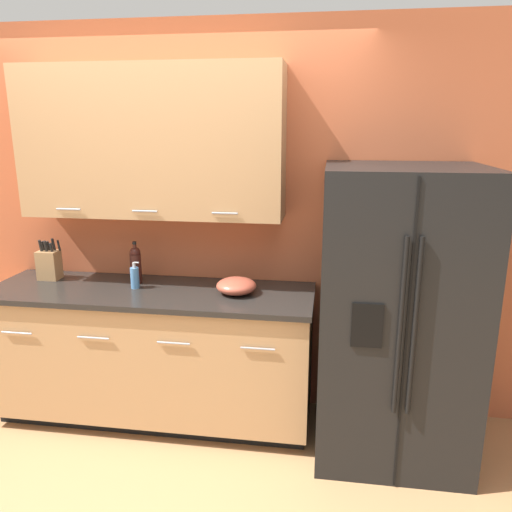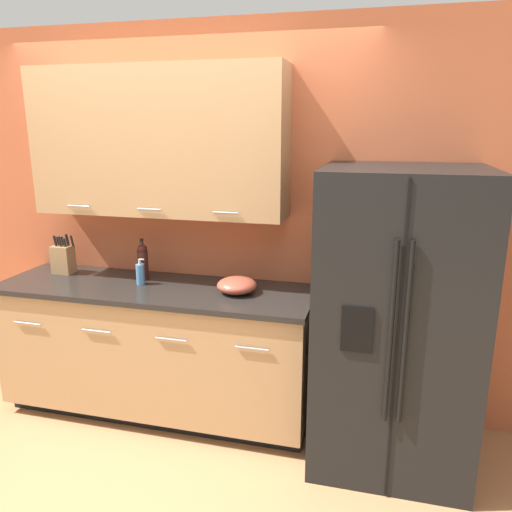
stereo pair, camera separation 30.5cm
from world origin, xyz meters
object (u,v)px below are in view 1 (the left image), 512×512
Objects in this scene: mixing_bowl at (236,286)px; refrigerator at (396,315)px; wine_bottle at (136,264)px; soap_dispenser at (135,277)px; knife_block at (49,264)px.

refrigerator is at bearing -5.31° from mixing_bowl.
wine_bottle is 1.60× the size of soap_dispenser.
mixing_bowl is (-0.97, 0.09, 0.10)m from refrigerator.
soap_dispenser is at bearing -72.92° from wine_bottle.
refrigerator is 6.09× the size of knife_block.
refrigerator is at bearing -3.42° from soap_dispenser.
refrigerator is 6.10× the size of wine_bottle.
wine_bottle is 1.13× the size of mixing_bowl.
mixing_bowl is (1.33, -0.11, -0.06)m from knife_block.
knife_block is 1.61× the size of soap_dispenser.
knife_block is 1.33m from mixing_bowl.
refrigerator is 2.31m from knife_block.
soap_dispenser reaches higher than mixing_bowl.
refrigerator is 1.65m from soap_dispenser.
knife_block is 0.62m from wine_bottle.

